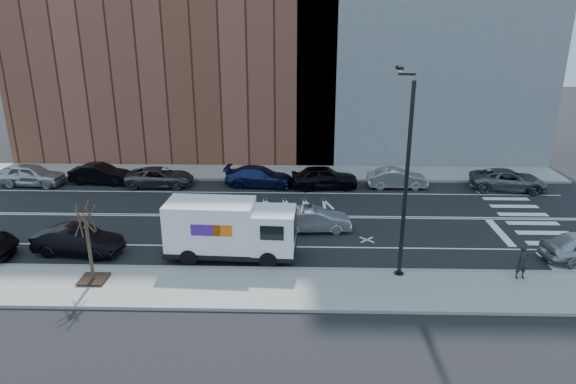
{
  "coord_description": "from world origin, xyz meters",
  "views": [
    {
      "loc": [
        2.39,
        -28.86,
        11.6
      ],
      "look_at": [
        1.61,
        0.48,
        1.4
      ],
      "focal_mm": 32.0,
      "sensor_mm": 36.0,
      "label": 1
    }
  ],
  "objects_px": {
    "far_parked_b": "(100,174)",
    "driving_sedan": "(314,220)",
    "far_parked_a": "(32,175)",
    "fedex_van": "(230,229)",
    "pedestrian": "(522,262)"
  },
  "relations": [
    {
      "from": "far_parked_a",
      "to": "driving_sedan",
      "type": "bearing_deg",
      "value": -106.98
    },
    {
      "from": "pedestrian",
      "to": "far_parked_a",
      "type": "bearing_deg",
      "value": 147.73
    },
    {
      "from": "fedex_van",
      "to": "far_parked_a",
      "type": "bearing_deg",
      "value": 147.45
    },
    {
      "from": "fedex_van",
      "to": "far_parked_a",
      "type": "relative_size",
      "value": 1.43
    },
    {
      "from": "driving_sedan",
      "to": "pedestrian",
      "type": "relative_size",
      "value": 2.49
    },
    {
      "from": "far_parked_a",
      "to": "far_parked_b",
      "type": "distance_m",
      "value": 4.76
    },
    {
      "from": "far_parked_a",
      "to": "driving_sedan",
      "type": "xyz_separation_m",
      "value": [
        19.97,
        -7.64,
        -0.11
      ]
    },
    {
      "from": "far_parked_b",
      "to": "pedestrian",
      "type": "xyz_separation_m",
      "value": [
        24.55,
        -13.74,
        0.26
      ]
    },
    {
      "from": "pedestrian",
      "to": "driving_sedan",
      "type": "bearing_deg",
      "value": 141.22
    },
    {
      "from": "far_parked_a",
      "to": "pedestrian",
      "type": "bearing_deg",
      "value": -110.27
    },
    {
      "from": "far_parked_a",
      "to": "pedestrian",
      "type": "xyz_separation_m",
      "value": [
        29.28,
        -13.18,
        0.18
      ]
    },
    {
      "from": "far_parked_b",
      "to": "driving_sedan",
      "type": "relative_size",
      "value": 1.06
    },
    {
      "from": "far_parked_b",
      "to": "driving_sedan",
      "type": "xyz_separation_m",
      "value": [
        15.24,
        -8.2,
        -0.04
      ]
    },
    {
      "from": "far_parked_b",
      "to": "driving_sedan",
      "type": "distance_m",
      "value": 17.31
    },
    {
      "from": "far_parked_a",
      "to": "pedestrian",
      "type": "relative_size",
      "value": 2.81
    }
  ]
}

